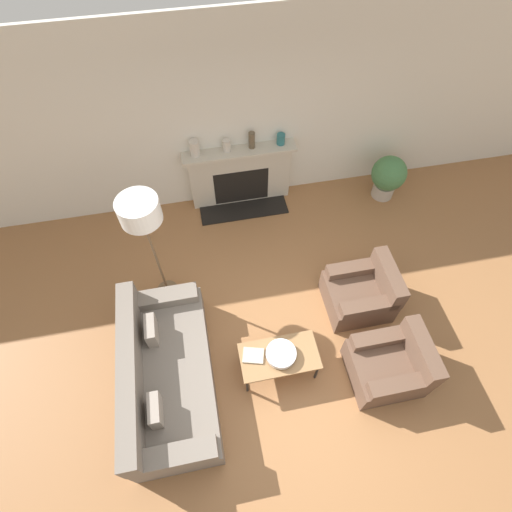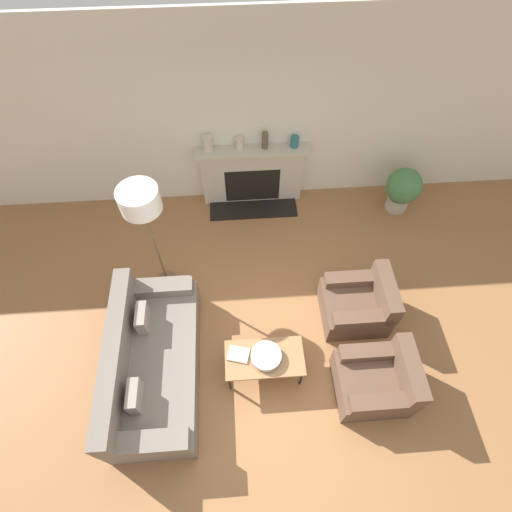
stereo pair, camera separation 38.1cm
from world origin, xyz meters
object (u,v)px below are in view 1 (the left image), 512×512
object	(u,v)px
mantel_vase_right	(281,139)
potted_plant	(388,176)
couch	(165,374)
floor_lamp	(141,216)
fireplace	(240,176)
mantel_vase_center_right	(252,140)
armchair_near	(391,365)
coffee_table	(279,357)
mantel_vase_left	(195,148)
bowl	(281,354)
mantel_vase_center_left	(227,145)
book	(253,356)
armchair_far	(362,293)

from	to	relation	value
mantel_vase_right	potted_plant	distance (m)	1.86
couch	floor_lamp	xyz separation A→B (m)	(0.07, 1.31, 1.31)
fireplace	potted_plant	world-z (taller)	fireplace
fireplace	couch	size ratio (longest dim) A/B	0.82
fireplace	mantel_vase_center_right	xyz separation A→B (m)	(0.19, 0.02, 0.65)
armchair_near	coffee_table	bearing A→B (deg)	-103.89
mantel_vase_left	potted_plant	size ratio (longest dim) A/B	0.31
bowl	mantel_vase_left	xyz separation A→B (m)	(-0.60, 2.93, 0.67)
couch	mantel_vase_center_left	distance (m)	3.20
coffee_table	book	world-z (taller)	book
fireplace	coffee_table	bearing A→B (deg)	-90.87
armchair_near	fireplace	bearing A→B (deg)	-158.97
fireplace	mantel_vase_left	world-z (taller)	mantel_vase_left
couch	mantel_vase_center_right	bearing A→B (deg)	-28.94
fireplace	armchair_near	world-z (taller)	fireplace
coffee_table	floor_lamp	xyz separation A→B (m)	(-1.27, 1.39, 1.23)
mantel_vase_left	mantel_vase_right	xyz separation A→B (m)	(1.25, 0.00, -0.04)
couch	mantel_vase_left	xyz separation A→B (m)	(0.76, 2.85, 0.85)
mantel_vase_right	mantel_vase_left	bearing A→B (deg)	180.00
mantel_vase_center_left	book	bearing A→B (deg)	-93.38
bowl	mantel_vase_center_left	xyz separation A→B (m)	(-0.15, 2.93, 0.65)
mantel_vase_center_right	armchair_far	bearing A→B (deg)	-64.97
fireplace	coffee_table	distance (m)	2.91
couch	mantel_vase_right	distance (m)	3.58
couch	potted_plant	size ratio (longest dim) A/B	2.70
armchair_near	floor_lamp	world-z (taller)	floor_lamp
floor_lamp	armchair_near	bearing A→B (deg)	-33.72
couch	mantel_vase_right	size ratio (longest dim) A/B	12.40
bowl	floor_lamp	world-z (taller)	floor_lamp
fireplace	mantel_vase_center_left	distance (m)	0.64
couch	floor_lamp	bearing A→B (deg)	-2.99
floor_lamp	mantel_vase_center_right	size ratio (longest dim) A/B	7.11
coffee_table	book	distance (m)	0.31
coffee_table	mantel_vase_right	size ratio (longest dim) A/B	5.60
fireplace	couch	bearing A→B (deg)	-116.04
floor_lamp	mantel_vase_right	size ratio (longest dim) A/B	11.09
mantel_vase_center_right	mantel_vase_right	distance (m)	0.43
bowl	mantel_vase_right	bearing A→B (deg)	77.51
mantel_vase_left	potted_plant	distance (m)	3.05
mantel_vase_center_right	book	bearing A→B (deg)	-100.56
bowl	book	size ratio (longest dim) A/B	1.25
fireplace	armchair_near	xyz separation A→B (m)	(1.24, -3.23, -0.22)
potted_plant	mantel_vase_center_right	bearing A→B (deg)	169.70
coffee_table	floor_lamp	world-z (taller)	floor_lamp
coffee_table	mantel_vase_center_left	distance (m)	3.02
bowl	mantel_vase_center_right	world-z (taller)	mantel_vase_center_right
bowl	mantel_vase_center_right	distance (m)	3.02
bowl	armchair_near	bearing A→B (deg)	-14.00
bowl	mantel_vase_left	world-z (taller)	mantel_vase_left
book	potted_plant	bearing A→B (deg)	58.68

